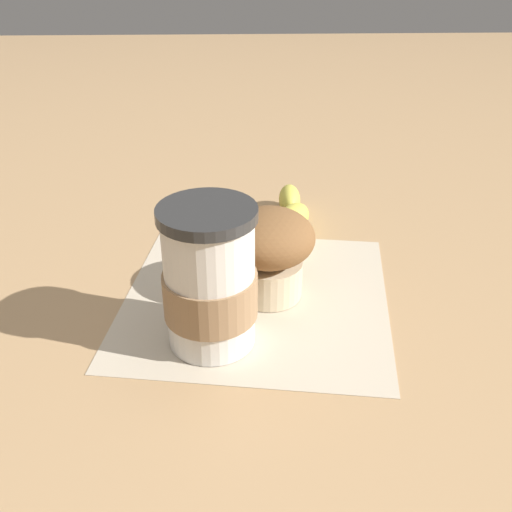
% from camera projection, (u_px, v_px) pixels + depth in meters
% --- Properties ---
extents(ground_plane, '(3.00, 3.00, 0.00)m').
position_uv_depth(ground_plane, '(256.00, 298.00, 0.61)').
color(ground_plane, tan).
extents(paper_napkin, '(0.30, 0.30, 0.00)m').
position_uv_depth(paper_napkin, '(256.00, 298.00, 0.61)').
color(paper_napkin, beige).
rests_on(paper_napkin, ground_plane).
extents(coffee_cup, '(0.08, 0.08, 0.13)m').
position_uv_depth(coffee_cup, '(210.00, 281.00, 0.52)').
color(coffee_cup, silver).
rests_on(coffee_cup, paper_napkin).
extents(muffin, '(0.09, 0.09, 0.09)m').
position_uv_depth(muffin, '(269.00, 249.00, 0.59)').
color(muffin, beige).
rests_on(muffin, paper_napkin).
extents(banana, '(0.19, 0.14, 0.03)m').
position_uv_depth(banana, '(274.00, 228.00, 0.71)').
color(banana, '#D6CC4C').
rests_on(banana, paper_napkin).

